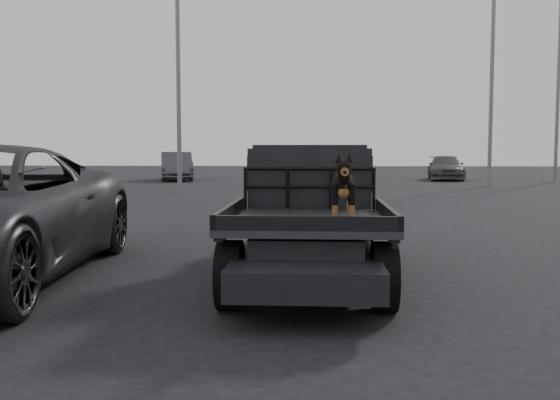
# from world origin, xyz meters

# --- Properties ---
(ground) EXTENTS (120.00, 120.00, 0.00)m
(ground) POSITION_xyz_m (0.00, 0.00, 0.00)
(ground) COLOR black
(ground) RESTS_ON ground
(flatbed_ute) EXTENTS (2.00, 5.40, 0.92)m
(flatbed_ute) POSITION_xyz_m (0.18, 2.06, 0.46)
(flatbed_ute) COLOR black
(flatbed_ute) RESTS_ON ground
(ute_cab) EXTENTS (1.72, 1.30, 0.88)m
(ute_cab) POSITION_xyz_m (0.18, 3.01, 1.36)
(ute_cab) COLOR black
(ute_cab) RESTS_ON flatbed_ute
(headache_rack) EXTENTS (1.80, 0.08, 0.55)m
(headache_rack) POSITION_xyz_m (0.18, 2.26, 1.20)
(headache_rack) COLOR black
(headache_rack) RESTS_ON flatbed_ute
(dog) EXTENTS (0.32, 0.60, 0.74)m
(dog) POSITION_xyz_m (0.57, 0.51, 1.29)
(dog) COLOR black
(dog) RESTS_ON flatbed_ute
(distant_car_a) EXTENTS (2.85, 5.13, 1.60)m
(distant_car_a) POSITION_xyz_m (-7.69, 28.66, 0.80)
(distant_car_a) COLOR #434448
(distant_car_a) RESTS_ON ground
(distant_car_b) EXTENTS (2.52, 4.92, 1.37)m
(distant_car_b) POSITION_xyz_m (7.65, 30.03, 0.68)
(distant_car_b) COLOR #4A494E
(distant_car_b) RESTS_ON ground
(floodlight_mid) EXTENTS (1.08, 0.28, 12.13)m
(floodlight_mid) POSITION_xyz_m (8.33, 23.44, 6.65)
(floodlight_mid) COLOR slate
(floodlight_mid) RESTS_ON ground
(floodlight_far) EXTENTS (1.08, 0.28, 15.21)m
(floodlight_far) POSITION_xyz_m (12.97, 27.81, 8.21)
(floodlight_far) COLOR slate
(floodlight_far) RESTS_ON ground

